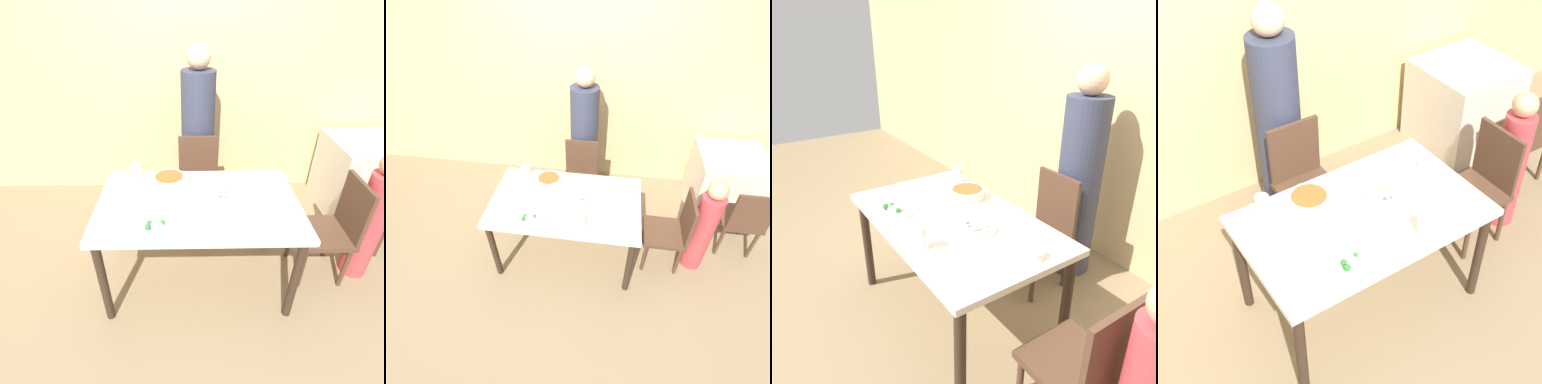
{
  "view_description": "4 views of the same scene",
  "coord_description": "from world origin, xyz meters",
  "views": [
    {
      "loc": [
        -0.08,
        -1.7,
        1.96
      ],
      "look_at": [
        -0.05,
        -0.07,
        0.88
      ],
      "focal_mm": 28.0,
      "sensor_mm": 36.0,
      "label": 1
    },
    {
      "loc": [
        0.41,
        -2.01,
        2.68
      ],
      "look_at": [
        0.13,
        -0.07,
        0.94
      ],
      "focal_mm": 28.0,
      "sensor_mm": 36.0,
      "label": 2
    },
    {
      "loc": [
        1.74,
        -1.07,
        1.87
      ],
      "look_at": [
        0.11,
        0.0,
        0.98
      ],
      "focal_mm": 35.0,
      "sensor_mm": 36.0,
      "label": 3
    },
    {
      "loc": [
        -1.29,
        -1.81,
        2.85
      ],
      "look_at": [
        -0.09,
        -0.0,
        0.97
      ],
      "focal_mm": 50.0,
      "sensor_mm": 36.0,
      "label": 4
    }
  ],
  "objects": [
    {
      "name": "chair_adult_spot",
      "position": [
        0.03,
        0.77,
        0.47
      ],
      "size": [
        0.4,
        0.4,
        0.87
      ],
      "color": "#4C3323",
      "rests_on": "ground_plane"
    },
    {
      "name": "background_table",
      "position": [
        1.76,
        1.01,
        0.38
      ],
      "size": [
        0.75,
        0.74,
        0.75
      ],
      "color": "beige",
      "rests_on": "ground_plane"
    },
    {
      "name": "plate_rice_child",
      "position": [
        0.19,
        0.03,
        0.77
      ],
      "size": [
        0.25,
        0.25,
        0.05
      ],
      "color": "white",
      "rests_on": "dining_table"
    },
    {
      "name": "plate_rice_adult",
      "position": [
        -0.27,
        -0.26,
        0.77
      ],
      "size": [
        0.25,
        0.25,
        0.06
      ],
      "color": "white",
      "rests_on": "dining_table"
    },
    {
      "name": "dining_table",
      "position": [
        0.0,
        0.0,
        0.67
      ],
      "size": [
        1.4,
        0.85,
        0.76
      ],
      "color": "beige",
      "rests_on": "ground_plane"
    },
    {
      "name": "person_adult",
      "position": [
        0.03,
        1.1,
        0.76
      ],
      "size": [
        0.32,
        0.32,
        1.62
      ],
      "color": "#33384C",
      "rests_on": "ground_plane"
    },
    {
      "name": "glass_water_short",
      "position": [
        0.18,
        -0.31,
        0.82
      ],
      "size": [
        0.07,
        0.07,
        0.13
      ],
      "color": "silver",
      "rests_on": "dining_table"
    },
    {
      "name": "chair_background",
      "position": [
        1.76,
        0.3,
        0.47
      ],
      "size": [
        0.4,
        0.4,
        0.87
      ],
      "rotation": [
        0.0,
        0.0,
        3.14
      ],
      "color": "#4C3323",
      "rests_on": "ground_plane"
    },
    {
      "name": "fork_steel",
      "position": [
        0.52,
        0.31,
        0.76
      ],
      "size": [
        0.18,
        0.05,
        0.01
      ],
      "color": "silver",
      "rests_on": "dining_table"
    },
    {
      "name": "napkin_folded",
      "position": [
        0.41,
        0.09,
        0.76
      ],
      "size": [
        0.14,
        0.14,
        0.01
      ],
      "color": "white",
      "rests_on": "dining_table"
    },
    {
      "name": "bowl_curry",
      "position": [
        -0.21,
        0.24,
        0.79
      ],
      "size": [
        0.24,
        0.24,
        0.06
      ],
      "color": "silver",
      "rests_on": "dining_table"
    },
    {
      "name": "person_child",
      "position": [
        1.32,
        0.05,
        0.52
      ],
      "size": [
        0.21,
        0.21,
        1.1
      ],
      "color": "#C63D42",
      "rests_on": "ground_plane"
    },
    {
      "name": "chair_child_spot",
      "position": [
        1.04,
        0.05,
        0.47
      ],
      "size": [
        0.4,
        0.4,
        0.87
      ],
      "rotation": [
        0.0,
        0.0,
        -1.57
      ],
      "color": "#4C3323",
      "rests_on": "ground_plane"
    },
    {
      "name": "wall_back",
      "position": [
        0.0,
        1.48,
        1.35
      ],
      "size": [
        10.0,
        0.06,
        2.7
      ],
      "color": "tan",
      "rests_on": "ground_plane"
    },
    {
      "name": "ground_plane",
      "position": [
        0.0,
        0.0,
        0.0
      ],
      "size": [
        10.0,
        10.0,
        0.0
      ],
      "primitive_type": "plane",
      "color": "#847051"
    },
    {
      "name": "glass_water_tall",
      "position": [
        -0.47,
        0.33,
        0.82
      ],
      "size": [
        0.08,
        0.08,
        0.12
      ],
      "color": "silver",
      "rests_on": "dining_table"
    },
    {
      "name": "bowl_rice_small",
      "position": [
        0.58,
        0.12,
        0.78
      ],
      "size": [
        0.12,
        0.12,
        0.05
      ],
      "color": "white",
      "rests_on": "dining_table"
    }
  ]
}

